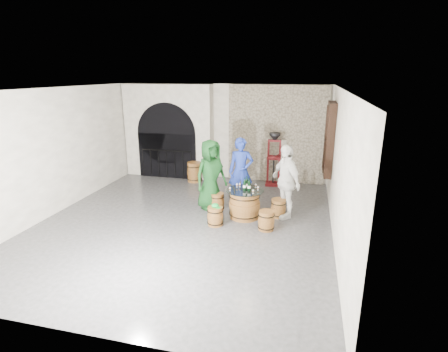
% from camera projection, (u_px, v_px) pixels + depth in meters
% --- Properties ---
extents(ground, '(8.00, 8.00, 0.00)m').
position_uv_depth(ground, '(185.00, 222.00, 8.64)').
color(ground, '#303033').
rests_on(ground, ground).
extents(wall_back, '(8.00, 0.00, 8.00)m').
position_uv_depth(wall_back, '(224.00, 132.00, 11.91)').
color(wall_back, silver).
rests_on(wall_back, ground).
extents(wall_front, '(8.00, 0.00, 8.00)m').
position_uv_depth(wall_front, '(75.00, 232.00, 4.46)').
color(wall_front, silver).
rests_on(wall_front, ground).
extents(wall_left, '(0.00, 8.00, 8.00)m').
position_uv_depth(wall_left, '(55.00, 152.00, 8.98)').
color(wall_left, silver).
rests_on(wall_left, ground).
extents(wall_right, '(0.00, 8.00, 8.00)m').
position_uv_depth(wall_right, '(339.00, 169.00, 7.39)').
color(wall_right, silver).
rests_on(wall_right, ground).
extents(ceiling, '(8.00, 8.00, 0.00)m').
position_uv_depth(ceiling, '(181.00, 89.00, 7.73)').
color(ceiling, beige).
rests_on(ceiling, wall_back).
extents(stone_facing_panel, '(3.20, 0.12, 3.18)m').
position_uv_depth(stone_facing_panel, '(277.00, 135.00, 11.44)').
color(stone_facing_panel, gray).
rests_on(stone_facing_panel, ground).
extents(arched_opening, '(3.10, 0.60, 3.19)m').
position_uv_depth(arched_opening, '(169.00, 132.00, 12.10)').
color(arched_opening, silver).
rests_on(arched_opening, ground).
extents(shuttered_window, '(0.23, 1.10, 2.00)m').
position_uv_depth(shuttered_window, '(329.00, 139.00, 9.59)').
color(shuttered_window, black).
rests_on(shuttered_window, wall_right).
extents(barrel_table, '(0.95, 0.95, 0.74)m').
position_uv_depth(barrel_table, '(245.00, 204.00, 8.83)').
color(barrel_table, brown).
rests_on(barrel_table, ground).
extents(barrel_stool_left, '(0.40, 0.40, 0.47)m').
position_uv_depth(barrel_stool_left, '(217.00, 202.00, 9.36)').
color(barrel_stool_left, brown).
rests_on(barrel_stool_left, ground).
extents(barrel_stool_far, '(0.40, 0.40, 0.47)m').
position_uv_depth(barrel_stool_far, '(241.00, 197.00, 9.70)').
color(barrel_stool_far, brown).
rests_on(barrel_stool_far, ground).
extents(barrel_stool_right, '(0.40, 0.40, 0.47)m').
position_uv_depth(barrel_stool_right, '(278.00, 208.00, 8.91)').
color(barrel_stool_right, brown).
rests_on(barrel_stool_right, ground).
extents(barrel_stool_near_right, '(0.40, 0.40, 0.47)m').
position_uv_depth(barrel_stool_near_right, '(266.00, 221.00, 8.16)').
color(barrel_stool_near_right, brown).
rests_on(barrel_stool_near_right, ground).
extents(barrel_stool_near_left, '(0.40, 0.40, 0.47)m').
position_uv_depth(barrel_stool_near_left, '(215.00, 216.00, 8.41)').
color(barrel_stool_near_left, brown).
rests_on(barrel_stool_near_left, ground).
extents(green_cap, '(0.23, 0.18, 0.10)m').
position_uv_depth(green_cap, '(215.00, 206.00, 8.33)').
color(green_cap, '#0D972F').
rests_on(green_cap, barrel_stool_near_left).
extents(person_green, '(1.05, 1.10, 1.89)m').
position_uv_depth(person_green, '(211.00, 175.00, 9.27)').
color(person_green, '#0F3815').
rests_on(person_green, ground).
extents(person_blue, '(0.76, 0.59, 1.87)m').
position_uv_depth(person_blue, '(241.00, 171.00, 9.64)').
color(person_blue, navy).
rests_on(person_blue, ground).
extents(person_white, '(1.03, 1.15, 1.88)m').
position_uv_depth(person_white, '(285.00, 181.00, 8.72)').
color(person_white, white).
rests_on(person_white, ground).
extents(wine_bottle_left, '(0.08, 0.08, 0.32)m').
position_uv_depth(wine_bottle_left, '(245.00, 185.00, 8.67)').
color(wine_bottle_left, black).
rests_on(wine_bottle_left, barrel_table).
extents(wine_bottle_center, '(0.08, 0.08, 0.32)m').
position_uv_depth(wine_bottle_center, '(249.00, 186.00, 8.63)').
color(wine_bottle_center, black).
rests_on(wine_bottle_center, barrel_table).
extents(wine_bottle_right, '(0.08, 0.08, 0.32)m').
position_uv_depth(wine_bottle_right, '(247.00, 184.00, 8.80)').
color(wine_bottle_right, black).
rests_on(wine_bottle_right, barrel_table).
extents(tasting_glass_a, '(0.05, 0.05, 0.10)m').
position_uv_depth(tasting_glass_a, '(230.00, 189.00, 8.64)').
color(tasting_glass_a, '#B85A23').
rests_on(tasting_glass_a, barrel_table).
extents(tasting_glass_b, '(0.05, 0.05, 0.10)m').
position_uv_depth(tasting_glass_b, '(258.00, 188.00, 8.70)').
color(tasting_glass_b, '#B85A23').
rests_on(tasting_glass_b, barrel_table).
extents(tasting_glass_c, '(0.05, 0.05, 0.10)m').
position_uv_depth(tasting_glass_c, '(240.00, 185.00, 8.94)').
color(tasting_glass_c, '#B85A23').
rests_on(tasting_glass_c, barrel_table).
extents(tasting_glass_d, '(0.05, 0.05, 0.10)m').
position_uv_depth(tasting_glass_d, '(256.00, 186.00, 8.90)').
color(tasting_glass_d, '#B85A23').
rests_on(tasting_glass_d, barrel_table).
extents(tasting_glass_e, '(0.05, 0.05, 0.10)m').
position_uv_depth(tasting_glass_e, '(253.00, 192.00, 8.45)').
color(tasting_glass_e, '#B85A23').
rests_on(tasting_glass_e, barrel_table).
extents(tasting_glass_f, '(0.05, 0.05, 0.10)m').
position_uv_depth(tasting_glass_f, '(237.00, 185.00, 8.92)').
color(tasting_glass_f, '#B85A23').
rests_on(tasting_glass_f, barrel_table).
extents(side_barrel, '(0.50, 0.50, 0.67)m').
position_uv_depth(side_barrel, '(194.00, 172.00, 11.77)').
color(side_barrel, brown).
rests_on(side_barrel, ground).
extents(corking_press, '(0.72, 0.41, 1.73)m').
position_uv_depth(corking_press, '(274.00, 155.00, 11.18)').
color(corking_press, '#530D11').
rests_on(corking_press, ground).
extents(control_box, '(0.18, 0.10, 0.22)m').
position_uv_depth(control_box, '(284.00, 143.00, 11.38)').
color(control_box, silver).
rests_on(control_box, wall_back).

